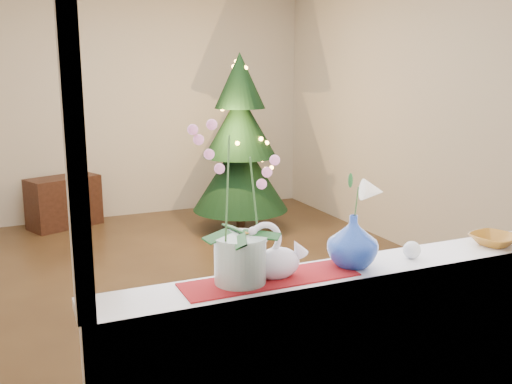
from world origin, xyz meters
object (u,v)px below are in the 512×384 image
paperweight (412,250)px  swan (277,251)px  blue_vase (353,237)px  side_table (64,202)px  orchid_pot (240,204)px  amber_dish (494,240)px  xmas_tree (240,143)px

paperweight → swan: bearing=178.1°
blue_vase → side_table: size_ratio=0.33×
swan → orchid_pot: bearing=159.5°
paperweight → amber_dish: 0.47m
swan → paperweight: swan is taller
orchid_pot → side_table: (-0.24, 4.61, -0.95)m
swan → amber_dish: size_ratio=1.46×
orchid_pot → paperweight: orchid_pot is taller
side_table → paperweight: bearing=-100.0°
blue_vase → xmas_tree: xmas_tree is taller
orchid_pot → swan: size_ratio=2.43×
orchid_pot → side_table: 4.71m
orchid_pot → side_table: size_ratio=0.83×
xmas_tree → side_table: (-1.76, 0.87, -0.67)m
swan → paperweight: bearing=-21.3°
amber_dish → swan: bearing=178.9°
swan → paperweight: 0.64m
xmas_tree → blue_vase: bearing=-105.4°
swan → blue_vase: size_ratio=1.02×
swan → side_table: size_ratio=0.34×
orchid_pot → xmas_tree: size_ratio=0.33×
paperweight → xmas_tree: size_ratio=0.04×
paperweight → side_table: 4.79m
blue_vase → xmas_tree: bearing=74.6°
orchid_pot → blue_vase: orchid_pot is taller
orchid_pot → blue_vase: bearing=-0.8°
orchid_pot → swan: orchid_pot is taller
paperweight → orchid_pot: bearing=178.3°
blue_vase → xmas_tree: (1.03, 3.75, -0.10)m
orchid_pot → amber_dish: size_ratio=3.56×
swan → xmas_tree: (1.38, 3.74, -0.08)m
blue_vase → paperweight: size_ratio=3.31×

